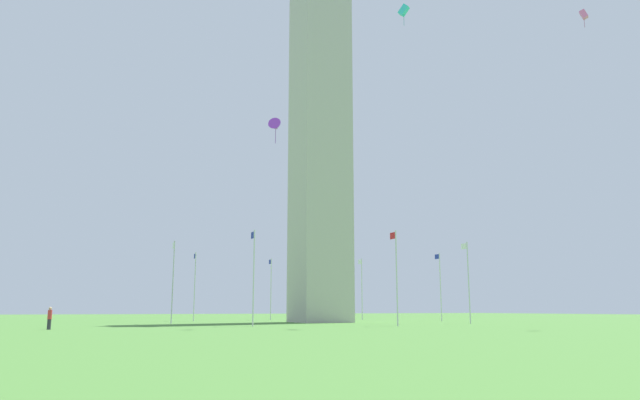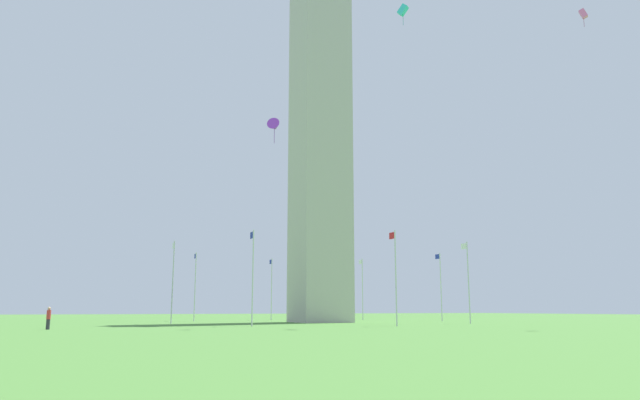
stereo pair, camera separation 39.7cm
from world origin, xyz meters
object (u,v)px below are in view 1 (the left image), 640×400
flagpole_n (271,286)px  flagpole_sw (468,279)px  flagpole_ne (195,283)px  flagpole_s (396,273)px  flagpole_se (254,273)px  flagpole_nw (362,286)px  kite_pink_box (584,15)px  kite_purple_delta (276,126)px  person_red_shirt (50,318)px  flagpole_w (440,284)px  kite_cyan_box (404,10)px  flagpole_e (173,278)px  obelisk_monument (320,98)px

flagpole_n → flagpole_sw: same height
flagpole_ne → flagpole_n: bearing=-67.5°
flagpole_n → flagpole_s: size_ratio=1.00×
flagpole_ne → flagpole_se: 25.18m
flagpole_se → flagpole_nw: bearing=-45.0°
kite_pink_box → kite_purple_delta: bearing=68.0°
flagpole_n → flagpole_ne: size_ratio=1.00×
person_red_shirt → flagpole_n: bearing=-0.7°
flagpole_ne → flagpole_sw: size_ratio=1.00×
flagpole_w → flagpole_n: bearing=45.0°
flagpole_n → flagpole_s: (-35.61, 0.00, 0.00)m
flagpole_ne → flagpole_w: 32.90m
flagpole_n → kite_cyan_box: (-36.52, -1.05, 27.00)m
flagpole_se → kite_cyan_box: size_ratio=3.98×
flagpole_w → kite_pink_box: size_ratio=4.86×
flagpole_ne → person_red_shirt: bearing=147.4°
flagpole_n → person_red_shirt: (-32.43, 29.98, -4.06)m
flagpole_n → person_red_shirt: size_ratio=5.16×
flagpole_se → flagpole_s: same height
flagpole_s → kite_cyan_box: size_ratio=3.98×
kite_pink_box → flagpole_s: bearing=55.5°
person_red_shirt → flagpole_se: bearing=-41.3°
flagpole_w → kite_pink_box: bearing=175.3°
flagpole_se → kite_purple_delta: kite_purple_delta is taller
person_red_shirt → kite_pink_box: size_ratio=0.94×
person_red_shirt → flagpole_e: bearing=2.2°
flagpole_ne → flagpole_e: same height
flagpole_ne → kite_pink_box: kite_pink_box is taller
flagpole_e → flagpole_nw: 32.90m
flagpole_ne → flagpole_nw: (-0.00, -25.18, 0.00)m
flagpole_e → kite_cyan_box: kite_cyan_box is taller
obelisk_monument → flagpole_ne: 29.61m
kite_purple_delta → flagpole_sw: bearing=-79.4°
flagpole_ne → flagpole_sw: same height
kite_purple_delta → kite_pink_box: (-11.20, -27.73, 11.75)m
flagpole_sw → person_red_shirt: size_ratio=5.16×
flagpole_se → flagpole_e: bearing=22.5°
kite_pink_box → flagpole_e: bearing=49.5°
obelisk_monument → kite_pink_box: obelisk_monument is taller
flagpole_n → flagpole_sw: size_ratio=1.00×
flagpole_s → kite_cyan_box: (-0.91, -1.05, 27.00)m
flagpole_nw → flagpole_w: bearing=-157.5°
flagpole_w → kite_cyan_box: (-18.72, 16.75, 27.00)m
flagpole_e → kite_purple_delta: (-17.26, -5.54, 13.23)m
flagpole_nw → flagpole_e: bearing=112.5°
flagpole_e → flagpole_se: (-12.59, -5.22, 0.00)m
flagpole_e → flagpole_sw: (-12.59, -30.40, 0.00)m
flagpole_e → kite_purple_delta: bearing=-162.2°
flagpole_sw → flagpole_nw: 25.18m
flagpole_ne → flagpole_e: size_ratio=1.00×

